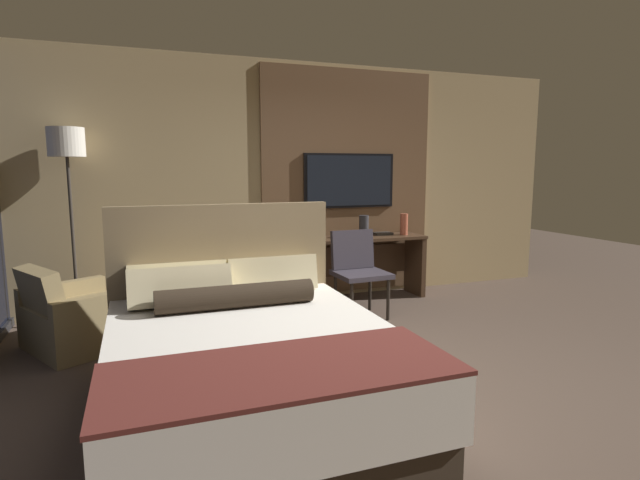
# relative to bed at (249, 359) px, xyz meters

# --- Properties ---
(ground_plane) EXTENTS (16.00, 16.00, 0.00)m
(ground_plane) POSITION_rel_bed_xyz_m (1.10, 0.04, -0.35)
(ground_plane) COLOR #4C3D33
(wall_back_tv_panel) EXTENTS (7.20, 0.09, 2.80)m
(wall_back_tv_panel) POSITION_rel_bed_xyz_m (1.19, 2.63, 1.05)
(wall_back_tv_panel) COLOR tan
(wall_back_tv_panel) RESTS_ON ground_plane
(bed) EXTENTS (1.76, 2.17, 1.29)m
(bed) POSITION_rel_bed_xyz_m (0.00, 0.00, 0.00)
(bed) COLOR #33281E
(bed) RESTS_ON ground_plane
(desk) EXTENTS (1.68, 0.48, 0.76)m
(desk) POSITION_rel_bed_xyz_m (1.82, 2.37, 0.16)
(desk) COLOR #422D1E
(desk) RESTS_ON ground_plane
(tv) EXTENTS (1.17, 0.04, 0.66)m
(tv) POSITION_rel_bed_xyz_m (1.82, 2.56, 1.08)
(tv) COLOR black
(desk_chair) EXTENTS (0.55, 0.54, 0.91)m
(desk_chair) POSITION_rel_bed_xyz_m (1.56, 1.73, 0.20)
(desk_chair) COLOR #38333D
(desk_chair) RESTS_ON ground_plane
(armchair_by_window) EXTENTS (1.07, 1.09, 0.76)m
(armchair_by_window) POSITION_rel_bed_xyz_m (-1.17, 1.67, -0.10)
(armchair_by_window) COLOR olive
(armchair_by_window) RESTS_ON ground_plane
(floor_lamp) EXTENTS (0.34, 0.34, 1.96)m
(floor_lamp) POSITION_rel_bed_xyz_m (-1.24, 2.38, 1.31)
(floor_lamp) COLOR #282623
(floor_lamp) RESTS_ON ground_plane
(vase_tall) EXTENTS (0.12, 0.12, 0.26)m
(vase_tall) POSITION_rel_bed_xyz_m (1.89, 2.29, 0.54)
(vase_tall) COLOR #333338
(vase_tall) RESTS_ON desk
(vase_short) EXTENTS (0.09, 0.09, 0.26)m
(vase_short) POSITION_rel_bed_xyz_m (2.43, 2.30, 0.55)
(vase_short) COLOR #B2563D
(vase_short) RESTS_ON desk
(book) EXTENTS (0.22, 0.15, 0.03)m
(book) POSITION_rel_bed_xyz_m (2.20, 2.39, 0.43)
(book) COLOR #332D28
(book) RESTS_ON desk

